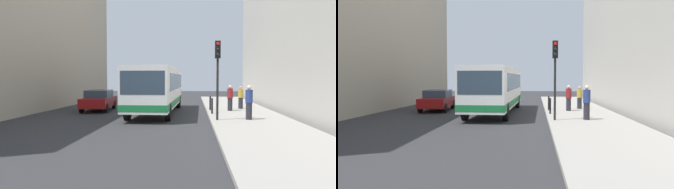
# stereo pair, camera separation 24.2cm
# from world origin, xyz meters

# --- Properties ---
(ground_plane) EXTENTS (80.00, 80.00, 0.00)m
(ground_plane) POSITION_xyz_m (0.00, 0.00, 0.00)
(ground_plane) COLOR #2D2D30
(sidewalk) EXTENTS (4.40, 40.00, 0.15)m
(sidewalk) POSITION_xyz_m (5.40, 0.00, 0.07)
(sidewalk) COLOR #9E9991
(sidewalk) RESTS_ON ground
(building_left) EXTENTS (7.00, 32.00, 12.06)m
(building_left) POSITION_xyz_m (-11.50, 4.00, 6.03)
(building_left) COLOR #B2A38C
(building_left) RESTS_ON ground
(bus) EXTENTS (2.82, 11.08, 3.00)m
(bus) POSITION_xyz_m (-0.08, 3.04, 1.73)
(bus) COLOR white
(bus) RESTS_ON ground
(car_beside_bus) EXTENTS (2.10, 4.51, 1.48)m
(car_beside_bus) POSITION_xyz_m (-4.44, 4.31, 0.78)
(car_beside_bus) COLOR maroon
(car_beside_bus) RESTS_ON ground
(traffic_light) EXTENTS (0.28, 0.33, 4.10)m
(traffic_light) POSITION_xyz_m (3.55, -1.53, 3.01)
(traffic_light) COLOR black
(traffic_light) RESTS_ON sidewalk
(bollard_near) EXTENTS (0.11, 0.11, 0.95)m
(bollard_near) POSITION_xyz_m (3.45, 1.50, 0.62)
(bollard_near) COLOR black
(bollard_near) RESTS_ON sidewalk
(bollard_mid) EXTENTS (0.11, 0.11, 0.95)m
(bollard_mid) POSITION_xyz_m (3.45, 3.77, 0.62)
(bollard_mid) COLOR black
(bollard_mid) RESTS_ON sidewalk
(pedestrian_near_signal) EXTENTS (0.38, 0.38, 1.81)m
(pedestrian_near_signal) POSITION_xyz_m (5.22, -1.24, 1.06)
(pedestrian_near_signal) COLOR #26262D
(pedestrian_near_signal) RESTS_ON sidewalk
(pedestrian_mid_sidewalk) EXTENTS (0.38, 0.38, 1.71)m
(pedestrian_mid_sidewalk) POSITION_xyz_m (4.75, 3.44, 1.01)
(pedestrian_mid_sidewalk) COLOR #26262D
(pedestrian_mid_sidewalk) RESTS_ON sidewalk
(pedestrian_far_sidewalk) EXTENTS (0.38, 0.38, 1.60)m
(pedestrian_far_sidewalk) POSITION_xyz_m (5.67, 5.00, 0.94)
(pedestrian_far_sidewalk) COLOR #26262D
(pedestrian_far_sidewalk) RESTS_ON sidewalk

